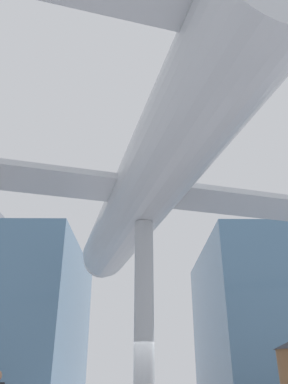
# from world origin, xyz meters

# --- Properties ---
(glass_pavilion_left) EXTENTS (8.11, 12.31, 9.82)m
(glass_pavilion_left) POSITION_xyz_m (-8.14, 14.16, 4.62)
(glass_pavilion_left) COLOR slate
(glass_pavilion_left) RESTS_ON ground_plane
(glass_pavilion_right) EXTENTS (8.11, 12.31, 9.82)m
(glass_pavilion_right) POSITION_xyz_m (8.14, 14.16, 4.62)
(glass_pavilion_right) COLOR slate
(glass_pavilion_right) RESTS_ON ground_plane
(support_pylon_central) EXTENTS (0.54, 0.54, 5.89)m
(support_pylon_central) POSITION_xyz_m (0.00, 0.00, 2.94)
(support_pylon_central) COLOR #999EA3
(support_pylon_central) RESTS_ON ground_plane
(suspended_airplane) EXTENTS (21.31, 16.26, 3.32)m
(suspended_airplane) POSITION_xyz_m (-0.04, 0.17, 6.94)
(suspended_airplane) COLOR #B2B7BC
(suspended_airplane) RESTS_ON support_pylon_central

